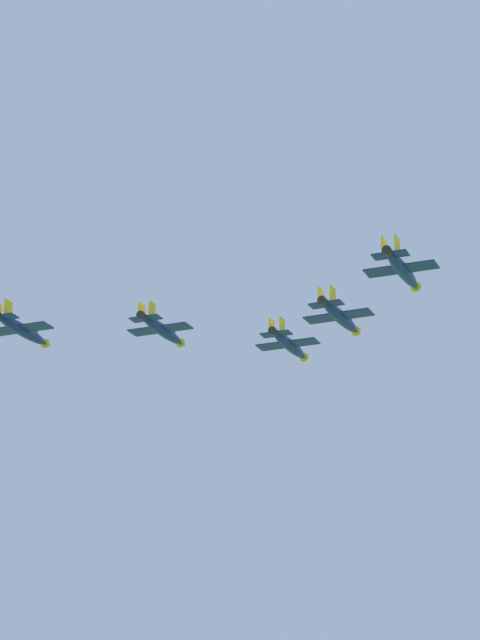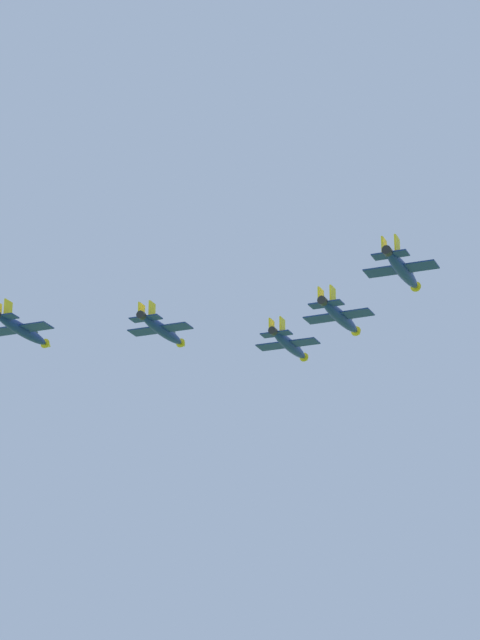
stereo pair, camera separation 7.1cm
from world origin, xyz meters
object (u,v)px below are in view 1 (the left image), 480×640
jet_right_wingman (340,317)px  jet_right_outer (403,270)px  jet_lead (289,345)px  jet_left_wingman (162,330)px  jet_left_outer (22,329)px

jet_right_wingman → jet_right_outer: bearing=-138.9°
jet_lead → jet_right_outer: size_ratio=1.04×
jet_right_wingman → jet_right_outer: 25.01m
jet_left_wingman → jet_left_outer: (-19.54, 15.56, -3.84)m
jet_left_wingman → jet_right_outer: size_ratio=1.02×
jet_lead → jet_right_wingman: (-18.51, -16.78, -3.14)m
jet_left_wingman → jet_right_wingman: 32.43m
jet_left_outer → jet_right_outer: bearing=-90.9°
jet_lead → jet_right_outer: 50.15m
jet_right_outer → jet_right_wingman: bearing=39.4°
jet_right_outer → jet_left_wingman: bearing=67.6°
jet_lead → jet_right_outer: bearing=-140.3°
jet_right_wingman → jet_left_wingman: bearing=90.7°
jet_lead → jet_left_wingman: (-19.54, 15.56, -1.03)m
jet_lead → jet_right_wingman: size_ratio=1.00×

